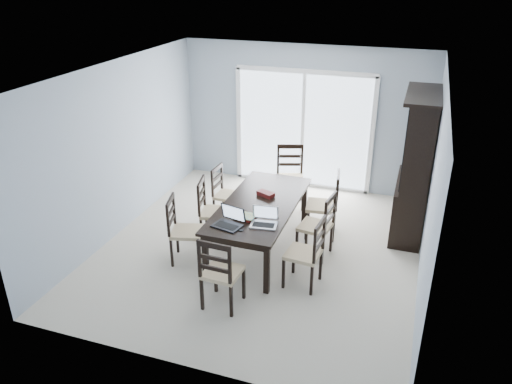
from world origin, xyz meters
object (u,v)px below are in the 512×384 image
chair_right_near (311,246)px  dining_table (260,208)px  chair_end_near (219,267)px  chair_end_far (290,169)px  chair_left_mid (209,204)px  chair_left_far (223,188)px  chair_right_mid (322,219)px  hot_tub (279,137)px  chair_left_near (179,223)px  laptop_silver (264,222)px  game_box (266,194)px  cell_phone (239,230)px  laptop_dark (227,222)px  china_hutch (415,168)px  chair_right_far (329,198)px

chair_right_near → dining_table: bearing=58.5°
chair_end_near → chair_end_far: bearing=92.1°
chair_left_mid → chair_left_far: 0.72m
chair_right_mid → chair_end_far: size_ratio=0.93×
dining_table → hot_tub: bearing=102.1°
chair_left_near → chair_end_near: bearing=33.1°
chair_end_near → chair_left_mid: bearing=119.9°
chair_right_mid → dining_table: bearing=103.4°
chair_right_mid → chair_end_far: chair_end_far is taller
hot_tub → dining_table: bearing=-77.9°
laptop_silver → dining_table: bearing=104.7°
game_box → cell_phone: bearing=-90.4°
dining_table → laptop_dark: bearing=-103.4°
cell_phone → game_box: 1.09m
chair_right_mid → game_box: size_ratio=4.44×
chair_left_far → game_box: (0.87, -0.48, 0.23)m
game_box → hot_tub: (-0.78, 3.41, -0.29)m
laptop_silver → hot_tub: 4.41m
laptop_silver → hot_tub: (-1.03, 4.28, -0.32)m
laptop_dark → game_box: (0.19, 1.04, -0.03)m
china_hutch → cell_phone: china_hutch is taller
laptop_dark → cell_phone: laptop_dark is taller
chair_left_near → chair_right_mid: (1.85, 0.72, 0.01)m
dining_table → chair_left_mid: (-0.80, 0.02, -0.07)m
china_hutch → laptop_silver: (-1.77, -1.87, -0.26)m
chair_left_near → chair_right_far: 2.27m
laptop_silver → chair_end_near: bearing=-114.9°
cell_phone → chair_right_mid: bearing=52.9°
dining_table → chair_right_mid: (0.88, 0.08, -0.08)m
dining_table → china_hutch: (2.02, 1.25, 0.40)m
laptop_dark → chair_left_mid: bearing=139.9°
chair_left_mid → chair_right_near: size_ratio=1.01×
chair_left_far → chair_right_mid: bearing=72.4°
chair_right_near → game_box: chair_right_near is taller
chair_right_mid → chair_right_far: size_ratio=0.94×
laptop_silver → game_box: 0.91m
chair_left_mid → laptop_silver: (1.05, -0.63, 0.21)m
chair_right_far → laptop_silver: bearing=148.2°
chair_right_near → hot_tub: chair_right_near is taller
chair_end_near → chair_end_far: chair_end_far is taller
chair_end_far → laptop_silver: size_ratio=3.27×
chair_left_far → chair_end_near: chair_end_near is taller
chair_right_near → hot_tub: bearing=26.5°
chair_end_far → game_box: size_ratio=4.77×
cell_phone → dining_table: bearing=96.5°
chair_right_mid → laptop_silver: bearing=146.0°
dining_table → cell_phone: bearing=-90.4°
laptop_silver → chair_left_mid: bearing=141.4°
chair_left_mid → laptop_silver: chair_left_mid is taller
chair_left_far → game_box: chair_left_far is taller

